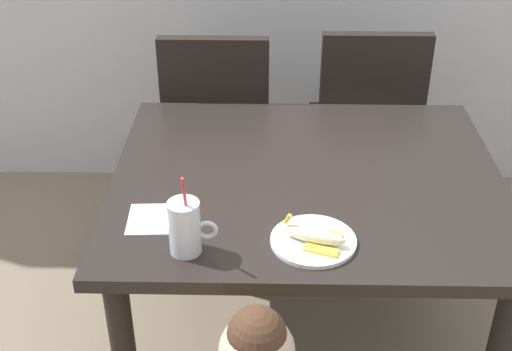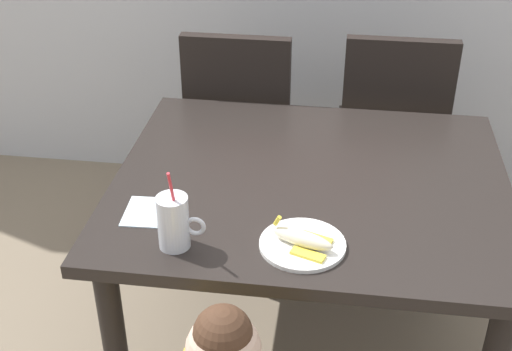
{
  "view_description": "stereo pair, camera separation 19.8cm",
  "coord_description": "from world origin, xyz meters",
  "px_view_note": "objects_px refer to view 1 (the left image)",
  "views": [
    {
      "loc": [
        -0.12,
        -1.8,
        1.83
      ],
      "look_at": [
        -0.16,
        -0.1,
        0.79
      ],
      "focal_mm": 47.62,
      "sensor_mm": 36.0,
      "label": 1
    },
    {
      "loc": [
        0.08,
        -1.78,
        1.83
      ],
      "look_at": [
        -0.16,
        -0.1,
        0.79
      ],
      "focal_mm": 47.62,
      "sensor_mm": 36.0,
      "label": 2
    }
  ],
  "objects_px": {
    "dining_chair_right": "(366,120)",
    "peeled_banana": "(315,236)",
    "dining_table": "(306,202)",
    "dining_chair_left": "(218,125)",
    "paper_napkin": "(155,219)",
    "milk_cup": "(185,230)",
    "snack_plate": "(313,241)"
  },
  "relations": [
    {
      "from": "dining_table",
      "to": "dining_chair_left",
      "type": "xyz_separation_m",
      "value": [
        -0.33,
        0.71,
        -0.09
      ]
    },
    {
      "from": "paper_napkin",
      "to": "dining_table",
      "type": "bearing_deg",
      "value": 29.51
    },
    {
      "from": "peeled_banana",
      "to": "snack_plate",
      "type": "bearing_deg",
      "value": 110.94
    },
    {
      "from": "dining_chair_right",
      "to": "milk_cup",
      "type": "distance_m",
      "value": 1.33
    },
    {
      "from": "peeled_banana",
      "to": "paper_napkin",
      "type": "xyz_separation_m",
      "value": [
        -0.44,
        0.11,
        -0.03
      ]
    },
    {
      "from": "snack_plate",
      "to": "peeled_banana",
      "type": "height_order",
      "value": "peeled_banana"
    },
    {
      "from": "dining_table",
      "to": "dining_chair_right",
      "type": "bearing_deg",
      "value": 69.52
    },
    {
      "from": "dining_chair_right",
      "to": "snack_plate",
      "type": "height_order",
      "value": "dining_chair_right"
    },
    {
      "from": "milk_cup",
      "to": "snack_plate",
      "type": "xyz_separation_m",
      "value": [
        0.33,
        0.04,
        -0.06
      ]
    },
    {
      "from": "peeled_banana",
      "to": "paper_napkin",
      "type": "relative_size",
      "value": 1.17
    },
    {
      "from": "dining_chair_right",
      "to": "peeled_banana",
      "type": "bearing_deg",
      "value": 75.86
    },
    {
      "from": "dining_chair_left",
      "to": "milk_cup",
      "type": "xyz_separation_m",
      "value": [
        -0.0,
        -1.1,
        0.26
      ]
    },
    {
      "from": "dining_table",
      "to": "milk_cup",
      "type": "bearing_deg",
      "value": -130.78
    },
    {
      "from": "snack_plate",
      "to": "dining_table",
      "type": "bearing_deg",
      "value": 89.86
    },
    {
      "from": "dining_chair_right",
      "to": "snack_plate",
      "type": "xyz_separation_m",
      "value": [
        -0.29,
        -1.11,
        0.2
      ]
    },
    {
      "from": "dining_table",
      "to": "dining_chair_right",
      "type": "xyz_separation_m",
      "value": [
        0.29,
        0.77,
        -0.09
      ]
    },
    {
      "from": "milk_cup",
      "to": "snack_plate",
      "type": "relative_size",
      "value": 1.08
    },
    {
      "from": "milk_cup",
      "to": "peeled_banana",
      "type": "distance_m",
      "value": 0.34
    },
    {
      "from": "dining_chair_left",
      "to": "peeled_banana",
      "type": "relative_size",
      "value": 5.49
    },
    {
      "from": "milk_cup",
      "to": "peeled_banana",
      "type": "bearing_deg",
      "value": 5.21
    },
    {
      "from": "dining_table",
      "to": "paper_napkin",
      "type": "bearing_deg",
      "value": -150.49
    },
    {
      "from": "dining_table",
      "to": "snack_plate",
      "type": "xyz_separation_m",
      "value": [
        -0.0,
        -0.34,
        0.1
      ]
    },
    {
      "from": "dining_chair_right",
      "to": "peeled_banana",
      "type": "xyz_separation_m",
      "value": [
        -0.28,
        -1.12,
        0.22
      ]
    },
    {
      "from": "dining_table",
      "to": "milk_cup",
      "type": "distance_m",
      "value": 0.54
    },
    {
      "from": "snack_plate",
      "to": "paper_napkin",
      "type": "xyz_separation_m",
      "value": [
        -0.44,
        0.1,
        -0.0
      ]
    },
    {
      "from": "dining_chair_left",
      "to": "dining_table",
      "type": "bearing_deg",
      "value": 115.09
    },
    {
      "from": "dining_table",
      "to": "snack_plate",
      "type": "height_order",
      "value": "snack_plate"
    },
    {
      "from": "dining_chair_right",
      "to": "dining_chair_left",
      "type": "bearing_deg",
      "value": 5.3
    },
    {
      "from": "milk_cup",
      "to": "paper_napkin",
      "type": "height_order",
      "value": "milk_cup"
    },
    {
      "from": "dining_chair_left",
      "to": "snack_plate",
      "type": "height_order",
      "value": "dining_chair_left"
    },
    {
      "from": "milk_cup",
      "to": "peeled_banana",
      "type": "xyz_separation_m",
      "value": [
        0.34,
        0.03,
        -0.04
      ]
    },
    {
      "from": "paper_napkin",
      "to": "dining_chair_right",
      "type": "bearing_deg",
      "value": 54.47
    }
  ]
}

